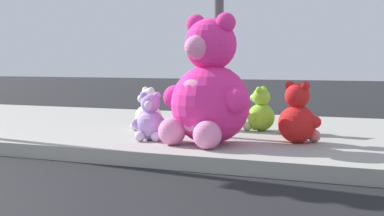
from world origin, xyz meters
name	(u,v)px	position (x,y,z in m)	size (l,w,h in m)	color
sidewalk	(172,131)	(0.00, 5.20, 0.07)	(28.00, 4.40, 0.15)	#9E9B93
plush_pink_large	(208,92)	(1.11, 3.81, 0.71)	(1.05, 0.99, 1.40)	#F22D93
plush_lavender	(150,121)	(0.41, 3.81, 0.37)	(0.41, 0.39, 0.55)	#B28CD8
plush_brown	(296,116)	(1.76, 5.03, 0.37)	(0.39, 0.40, 0.55)	olive
plush_white	(147,113)	(-0.05, 4.59, 0.37)	(0.39, 0.41, 0.56)	white
plush_red	(298,118)	(1.97, 4.29, 0.42)	(0.50, 0.48, 0.67)	red
plush_tan	(204,110)	(0.53, 5.08, 0.40)	(0.46, 0.45, 0.64)	tan
plush_lime	(260,113)	(1.26, 5.18, 0.38)	(0.39, 0.44, 0.57)	#8CD133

